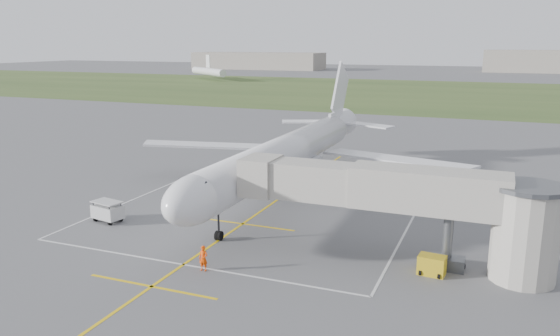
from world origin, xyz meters
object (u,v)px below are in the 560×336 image
at_px(ramp_worker_nose, 203,258).
at_px(airliner, 286,154).
at_px(ramp_worker_wing, 204,178).
at_px(jet_bridge, 417,202).
at_px(baggage_cart, 108,211).
at_px(gpu_unit, 432,265).

bearing_deg(ramp_worker_nose, airliner, 93.74).
bearing_deg(ramp_worker_wing, jet_bridge, -167.29).
xyz_separation_m(jet_bridge, baggage_cart, (-27.44, -0.48, -3.77)).
height_order(jet_bridge, gpu_unit, jet_bridge).
bearing_deg(airliner, jet_bridge, -42.19).
relative_size(gpu_unit, ramp_worker_nose, 1.05).
bearing_deg(ramp_worker_nose, gpu_unit, 18.16).
relative_size(airliner, ramp_worker_wing, 24.04).
height_order(jet_bridge, ramp_worker_wing, jet_bridge).
bearing_deg(ramp_worker_nose, ramp_worker_wing, 118.05).
bearing_deg(ramp_worker_nose, baggage_cart, 153.40).
relative_size(jet_bridge, ramp_worker_nose, 12.54).
bearing_deg(gpu_unit, jet_bridge, 140.48).
height_order(baggage_cart, ramp_worker_wing, ramp_worker_wing).
height_order(airliner, baggage_cart, airliner).
distance_m(ramp_worker_nose, ramp_worker_wing, 23.80).
bearing_deg(ramp_worker_wing, baggage_cart, 123.52).
bearing_deg(jet_bridge, airliner, 137.81).
bearing_deg(gpu_unit, ramp_worker_wing, 156.13).
bearing_deg(ramp_worker_wing, airliner, -136.38).
relative_size(airliner, baggage_cart, 15.55).
bearing_deg(baggage_cart, ramp_worker_nose, -13.86).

